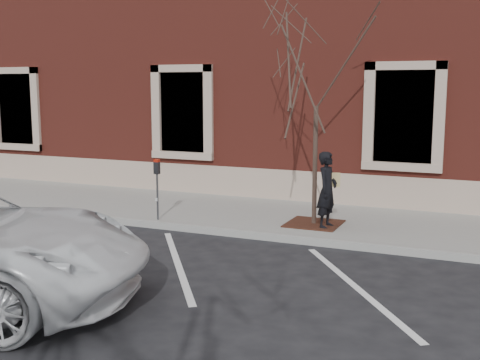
% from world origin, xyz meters
% --- Properties ---
extents(ground, '(120.00, 120.00, 0.00)m').
position_xyz_m(ground, '(0.00, 0.00, 0.00)').
color(ground, '#28282B').
rests_on(ground, ground).
extents(sidewalk_near, '(40.00, 3.50, 0.15)m').
position_xyz_m(sidewalk_near, '(0.00, 1.75, 0.07)').
color(sidewalk_near, gray).
rests_on(sidewalk_near, ground).
extents(curb_near, '(40.00, 0.12, 0.15)m').
position_xyz_m(curb_near, '(0.00, -0.05, 0.07)').
color(curb_near, '#9E9E99').
rests_on(curb_near, ground).
extents(parking_stripes, '(28.00, 4.40, 0.01)m').
position_xyz_m(parking_stripes, '(0.00, -2.20, 0.00)').
color(parking_stripes, silver).
rests_on(parking_stripes, ground).
extents(building_civic, '(40.00, 8.62, 8.00)m').
position_xyz_m(building_civic, '(0.00, 7.74, 4.00)').
color(building_civic, maroon).
rests_on(building_civic, ground).
extents(man, '(0.47, 0.64, 1.62)m').
position_xyz_m(man, '(1.88, 0.89, 0.96)').
color(man, black).
rests_on(man, sidewalk_near).
extents(parking_meter, '(0.12, 0.10, 1.37)m').
position_xyz_m(parking_meter, '(-1.81, 0.14, 1.10)').
color(parking_meter, '#595B60').
rests_on(parking_meter, sidewalk_near).
extents(tree_grate, '(1.13, 1.13, 0.03)m').
position_xyz_m(tree_grate, '(1.54, 1.09, 0.16)').
color(tree_grate, '#431F15').
rests_on(tree_grate, sidewalk_near).
extents(sapling, '(2.80, 2.80, 4.66)m').
position_xyz_m(sapling, '(1.54, 1.09, 3.41)').
color(sapling, '#4A352D').
rests_on(sapling, sidewalk_near).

